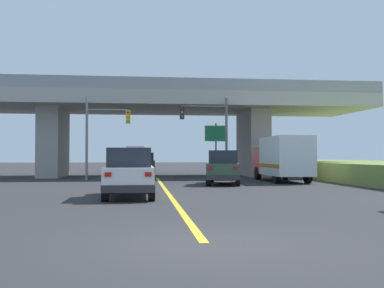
{
  "coord_description": "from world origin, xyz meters",
  "views": [
    {
      "loc": [
        -1.24,
        -8.81,
        1.71
      ],
      "look_at": [
        1.25,
        13.14,
        2.28
      ],
      "focal_mm": 42.42,
      "sensor_mm": 36.0,
      "label": 1
    }
  ],
  "objects_px": {
    "suv_crossing": "(224,167)",
    "box_truck": "(282,158)",
    "traffic_signal_farside": "(101,129)",
    "highway_sign": "(216,138)",
    "traffic_signal_nearside": "(211,127)",
    "semi_truck_distant": "(135,157)",
    "suv_lead": "(130,173)",
    "sedan_oncoming": "(145,163)"
  },
  "relations": [
    {
      "from": "sedan_oncoming",
      "to": "traffic_signal_farside",
      "type": "bearing_deg",
      "value": -103.54
    },
    {
      "from": "sedan_oncoming",
      "to": "traffic_signal_nearside",
      "type": "relative_size",
      "value": 0.76
    },
    {
      "from": "semi_truck_distant",
      "to": "box_truck",
      "type": "bearing_deg",
      "value": -72.43
    },
    {
      "from": "sedan_oncoming",
      "to": "highway_sign",
      "type": "bearing_deg",
      "value": -64.55
    },
    {
      "from": "traffic_signal_farside",
      "to": "highway_sign",
      "type": "height_order",
      "value": "traffic_signal_farside"
    },
    {
      "from": "sedan_oncoming",
      "to": "semi_truck_distant",
      "type": "xyz_separation_m",
      "value": [
        -1.13,
        14.84,
        0.54
      ]
    },
    {
      "from": "suv_crossing",
      "to": "sedan_oncoming",
      "type": "height_order",
      "value": "same"
    },
    {
      "from": "traffic_signal_farside",
      "to": "highway_sign",
      "type": "distance_m",
      "value": 8.82
    },
    {
      "from": "suv_crossing",
      "to": "traffic_signal_farside",
      "type": "relative_size",
      "value": 0.82
    },
    {
      "from": "sedan_oncoming",
      "to": "highway_sign",
      "type": "distance_m",
      "value": 12.62
    },
    {
      "from": "suv_lead",
      "to": "traffic_signal_nearside",
      "type": "distance_m",
      "value": 15.28
    },
    {
      "from": "highway_sign",
      "to": "suv_lead",
      "type": "bearing_deg",
      "value": -111.62
    },
    {
      "from": "traffic_signal_nearside",
      "to": "traffic_signal_farside",
      "type": "height_order",
      "value": "traffic_signal_nearside"
    },
    {
      "from": "suv_crossing",
      "to": "sedan_oncoming",
      "type": "xyz_separation_m",
      "value": [
        -4.52,
        19.05,
        0.0
      ]
    },
    {
      "from": "sedan_oncoming",
      "to": "suv_crossing",
      "type": "bearing_deg",
      "value": -76.64
    },
    {
      "from": "box_truck",
      "to": "sedan_oncoming",
      "type": "height_order",
      "value": "box_truck"
    },
    {
      "from": "suv_crossing",
      "to": "box_truck",
      "type": "xyz_separation_m",
      "value": [
        4.35,
        2.31,
        0.55
      ]
    },
    {
      "from": "highway_sign",
      "to": "semi_truck_distant",
      "type": "relative_size",
      "value": 0.65
    },
    {
      "from": "suv_lead",
      "to": "traffic_signal_nearside",
      "type": "relative_size",
      "value": 0.78
    },
    {
      "from": "suv_lead",
      "to": "box_truck",
      "type": "relative_size",
      "value": 0.71
    },
    {
      "from": "sedan_oncoming",
      "to": "traffic_signal_nearside",
      "type": "bearing_deg",
      "value": -70.21
    },
    {
      "from": "suv_lead",
      "to": "sedan_oncoming",
      "type": "xyz_separation_m",
      "value": [
        0.89,
        26.97,
        -0.0
      ]
    },
    {
      "from": "suv_lead",
      "to": "traffic_signal_farside",
      "type": "xyz_separation_m",
      "value": [
        -2.32,
        13.65,
        2.62
      ]
    },
    {
      "from": "suv_crossing",
      "to": "box_truck",
      "type": "bearing_deg",
      "value": 40.21
    },
    {
      "from": "sedan_oncoming",
      "to": "semi_truck_distant",
      "type": "bearing_deg",
      "value": 94.34
    },
    {
      "from": "sedan_oncoming",
      "to": "traffic_signal_farside",
      "type": "height_order",
      "value": "traffic_signal_farside"
    },
    {
      "from": "box_truck",
      "to": "highway_sign",
      "type": "height_order",
      "value": "highway_sign"
    },
    {
      "from": "box_truck",
      "to": "sedan_oncoming",
      "type": "bearing_deg",
      "value": 117.93
    },
    {
      "from": "highway_sign",
      "to": "semi_truck_distant",
      "type": "bearing_deg",
      "value": 103.94
    },
    {
      "from": "sedan_oncoming",
      "to": "semi_truck_distant",
      "type": "height_order",
      "value": "semi_truck_distant"
    },
    {
      "from": "traffic_signal_nearside",
      "to": "traffic_signal_farside",
      "type": "bearing_deg",
      "value": -177.91
    },
    {
      "from": "suv_crossing",
      "to": "highway_sign",
      "type": "relative_size",
      "value": 1.14
    },
    {
      "from": "suv_crossing",
      "to": "traffic_signal_nearside",
      "type": "height_order",
      "value": "traffic_signal_nearside"
    },
    {
      "from": "suv_crossing",
      "to": "semi_truck_distant",
      "type": "xyz_separation_m",
      "value": [
        -5.65,
        33.89,
        0.54
      ]
    },
    {
      "from": "traffic_signal_farside",
      "to": "sedan_oncoming",
      "type": "bearing_deg",
      "value": 76.46
    },
    {
      "from": "traffic_signal_nearside",
      "to": "box_truck",
      "type": "bearing_deg",
      "value": -41.55
    },
    {
      "from": "suv_crossing",
      "to": "box_truck",
      "type": "height_order",
      "value": "box_truck"
    },
    {
      "from": "suv_lead",
      "to": "suv_crossing",
      "type": "xyz_separation_m",
      "value": [
        5.41,
        7.92,
        -0.0
      ]
    },
    {
      "from": "suv_lead",
      "to": "semi_truck_distant",
      "type": "relative_size",
      "value": 0.71
    },
    {
      "from": "traffic_signal_farside",
      "to": "highway_sign",
      "type": "xyz_separation_m",
      "value": [
        8.56,
        2.08,
        -0.53
      ]
    },
    {
      "from": "suv_crossing",
      "to": "traffic_signal_nearside",
      "type": "distance_m",
      "value": 6.65
    },
    {
      "from": "box_truck",
      "to": "sedan_oncoming",
      "type": "xyz_separation_m",
      "value": [
        -8.88,
        16.74,
        -0.55
      ]
    }
  ]
}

